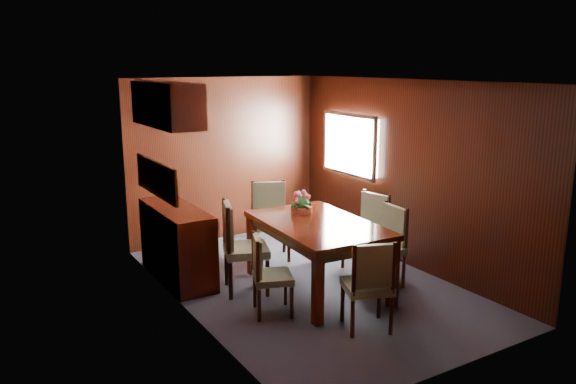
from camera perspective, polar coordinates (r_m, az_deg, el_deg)
ground at (r=6.82m, az=2.01°, el=-9.37°), size 4.50×4.50×0.00m
room_shell at (r=6.61m, az=-0.22°, el=4.60°), size 3.06×4.52×2.41m
sideboard at (r=6.99m, az=-11.20°, el=-5.14°), size 0.48×1.40×0.90m
dining_table at (r=6.47m, az=3.03°, el=-4.03°), size 1.18×1.80×0.82m
chair_left_near at (r=5.91m, az=-2.21°, el=-7.98°), size 0.51×0.52×0.86m
chair_left_far at (r=6.46m, az=-5.01°, el=-5.11°), size 0.63×0.64×1.07m
chair_right_near at (r=6.76m, az=9.97°, el=-4.90°), size 0.48×0.50×0.97m
chair_right_far at (r=7.28m, az=8.25°, el=-3.50°), size 0.53×0.54×0.98m
chair_head at (r=5.57m, az=8.29°, el=-8.92°), size 0.58×0.57×0.95m
chair_foot at (r=7.62m, az=-1.84°, el=-2.39°), size 0.63×0.62×1.04m
flower_centerpiece at (r=6.79m, az=1.40°, el=-1.05°), size 0.28×0.28×0.28m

